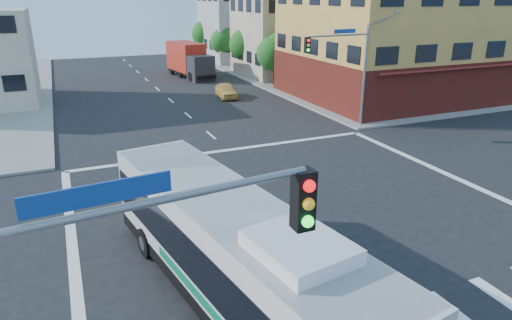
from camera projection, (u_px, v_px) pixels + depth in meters
name	position (u px, v px, depth m)	size (l,w,h in m)	color
ground	(301.00, 213.00, 20.26)	(120.00, 120.00, 0.00)	black
sidewalk_ne	(402.00, 64.00, 63.44)	(50.00, 50.00, 0.15)	gray
corner_building_ne	(399.00, 33.00, 41.63)	(18.10, 15.44, 14.00)	gold
building_east_near	(291.00, 36.00, 54.38)	(12.06, 10.06, 9.00)	#BCAE90
building_east_far	(247.00, 25.00, 66.31)	(12.06, 10.06, 10.00)	#A3A39E
signal_mast_ne	(346.00, 59.00, 31.10)	(7.91, 1.13, 8.07)	gray
street_tree_a	(275.00, 51.00, 47.58)	(3.60, 3.60, 5.53)	#392215
street_tree_b	(246.00, 43.00, 54.44)	(3.80, 3.80, 5.79)	#392215
street_tree_c	(224.00, 40.00, 61.45)	(3.40, 3.40, 5.29)	#392215
street_tree_d	(206.00, 32.00, 68.22)	(4.00, 4.00, 6.03)	#392215
transit_bus	(232.00, 252.00, 13.67)	(4.85, 13.21, 3.83)	black
box_truck	(190.00, 61.00, 53.29)	(3.67, 8.91, 3.89)	#26262B
parked_car	(226.00, 90.00, 42.90)	(1.57, 3.91, 1.33)	#E4B352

